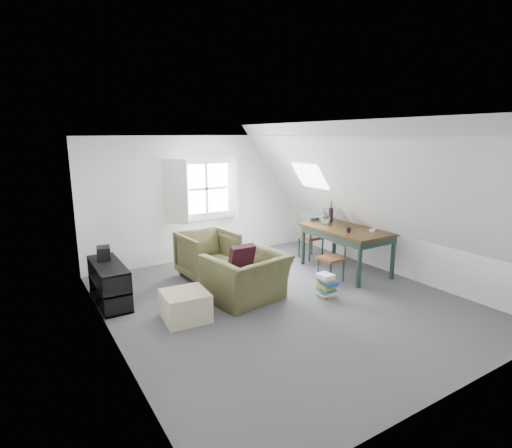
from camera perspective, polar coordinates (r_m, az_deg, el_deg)
floor at (r=6.32m, az=3.78°, el=-10.87°), size 5.50×5.50×0.00m
ceiling at (r=5.80m, az=4.14°, el=12.45°), size 5.50×5.50×0.00m
wall_back at (r=8.29m, az=-7.21°, el=3.69°), size 5.00×0.00×5.00m
wall_front at (r=4.11m, az=27.04°, el=-6.61°), size 5.00×0.00×5.00m
wall_left at (r=4.95m, az=-20.32°, el=-2.93°), size 0.00×5.50×5.50m
wall_right at (r=7.64m, az=19.38°, el=2.35°), size 0.00×5.50×5.50m
slope_left at (r=5.11m, az=-10.28°, el=4.12°), size 3.19×5.50×4.48m
slope_right at (r=6.86m, az=14.66°, el=6.00°), size 3.19×5.50×4.48m
dormer_window at (r=8.19m, az=-7.03°, el=5.00°), size 1.71×0.35×1.30m
skylight at (r=7.82m, az=7.72°, el=6.81°), size 0.35×0.75×0.47m
armchair_near at (r=6.34m, az=-1.32°, el=-10.76°), size 1.28×1.16×0.73m
armchair_far at (r=7.35m, az=-6.81°, el=-7.50°), size 0.98×1.00×0.85m
throw_pillow at (r=6.23m, az=-2.05°, el=-4.72°), size 0.40×0.24×0.41m
ottoman at (r=5.73m, az=-10.06°, el=-11.41°), size 0.64×0.64×0.40m
dining_table at (r=7.59m, az=12.79°, el=-1.34°), size 1.01×1.68×0.84m
demijohn at (r=7.76m, az=9.77°, el=0.87°), size 0.21×0.21×0.30m
vase_twigs at (r=7.99m, az=10.65°, el=1.39°), size 0.09×0.10×0.69m
cup at (r=7.19m, az=13.08°, el=-1.21°), size 0.12×0.12×0.09m
paper_box at (r=7.41m, az=16.38°, el=-0.84°), size 0.15×0.12×0.04m
dining_chair_far at (r=8.31m, az=8.03°, el=-1.78°), size 0.43×0.43×0.91m
dining_chair_near at (r=7.13m, az=10.89°, el=-4.68°), size 0.38×0.38×0.82m
media_shelf at (r=6.52m, az=-20.15°, el=-8.26°), size 0.40×1.20×0.62m
electronics_box at (r=6.66m, az=-20.94°, el=-3.97°), size 0.24×0.30×0.22m
magazine_stack at (r=6.49m, az=10.01°, el=-8.61°), size 0.28×0.33×0.37m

